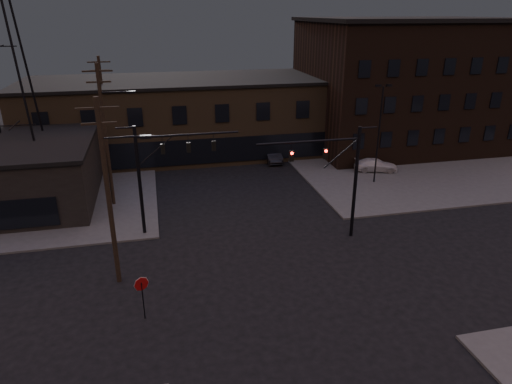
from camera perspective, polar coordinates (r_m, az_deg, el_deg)
ground at (r=28.01m, az=3.15°, el=-10.88°), size 140.00×140.00×0.00m
sidewalk_ne at (r=55.15m, az=19.20°, el=4.70°), size 30.00×30.00×0.15m
building_row at (r=52.27m, az=-5.24°, el=9.38°), size 40.00×12.00×8.00m
building_right at (r=57.05m, az=17.97°, el=12.55°), size 22.00×16.00×14.00m
traffic_signal_near at (r=31.38m, az=10.54°, el=2.48°), size 7.12×0.24×8.00m
traffic_signal_far at (r=32.25m, az=-12.22°, el=3.03°), size 7.12×0.24×8.00m
stop_sign at (r=24.56m, az=-14.08°, el=-11.61°), size 0.72×0.33×2.48m
utility_pole_near at (r=26.44m, az=-17.92°, el=0.25°), size 3.70×0.28×11.00m
utility_pole_mid at (r=37.90m, az=-18.24°, el=6.96°), size 3.70×0.28×11.50m
utility_pole_far at (r=49.75m, az=-18.41°, el=9.86°), size 2.20×0.28×11.00m
lot_light_a at (r=42.69m, az=15.19°, el=8.01°), size 1.50×0.28×9.14m
lot_light_b at (r=49.86m, az=18.76°, el=9.52°), size 1.50×0.28×9.14m
parked_car_lot_a at (r=52.59m, az=15.72°, el=5.20°), size 4.42×2.66×1.41m
parked_car_lot_b at (r=47.09m, az=14.75°, el=3.29°), size 4.55×2.81×1.23m
car_crossing at (r=49.15m, az=2.13°, el=4.73°), size 1.99×4.60×1.47m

